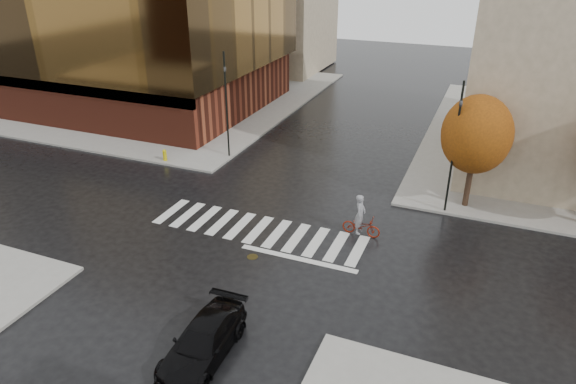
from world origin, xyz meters
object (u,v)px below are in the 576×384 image
object	(u,v)px
sedan	(203,342)
fire_hydrant	(165,154)
traffic_light_ne	(455,140)
cyclist	(361,222)
traffic_light_nw	(226,98)

from	to	relation	value
sedan	fire_hydrant	size ratio (longest dim) A/B	5.77
traffic_light_ne	fire_hydrant	world-z (taller)	traffic_light_ne
sedan	cyclist	bearing A→B (deg)	72.23
traffic_light_nw	sedan	bearing A→B (deg)	9.07
sedan	fire_hydrant	bearing A→B (deg)	126.72
cyclist	traffic_light_ne	world-z (taller)	traffic_light_ne
sedan	fire_hydrant	world-z (taller)	sedan
traffic_light_ne	cyclist	bearing A→B (deg)	29.29
traffic_light_nw	fire_hydrant	distance (m)	5.81
cyclist	fire_hydrant	world-z (taller)	cyclist
sedan	traffic_light_ne	size ratio (longest dim) A/B	0.63
sedan	traffic_light_nw	bearing A→B (deg)	113.59
cyclist	traffic_light_ne	size ratio (longest dim) A/B	0.31
cyclist	traffic_light_ne	bearing A→B (deg)	-39.77
sedan	traffic_light_ne	world-z (taller)	traffic_light_ne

